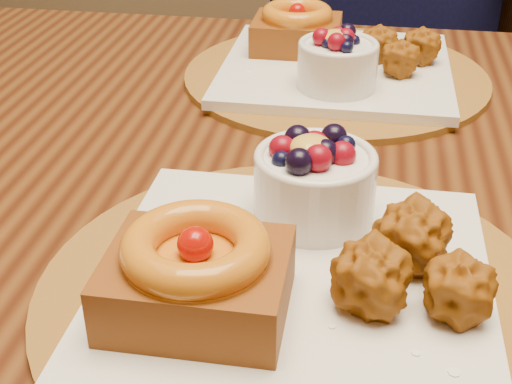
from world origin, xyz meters
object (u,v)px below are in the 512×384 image
Objects in this scene: dining_table at (317,224)px; chair_far at (408,92)px; place_setting_far at (334,61)px; place_setting_near at (291,260)px.

dining_table is 1.83× the size of chair_far.
place_setting_far is (-0.00, 0.21, 0.10)m from dining_table.
place_setting_far is at bearing 89.92° from place_setting_near.
place_setting_near is 0.43m from place_setting_far.
place_setting_near reaches higher than dining_table.
place_setting_near is 0.43× the size of chair_far.
dining_table is 4.21× the size of place_setting_near.
dining_table is 4.21× the size of place_setting_far.
place_setting_near is (-0.00, -0.21, 0.11)m from dining_table.
place_setting_far is at bearing -85.00° from chair_far.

